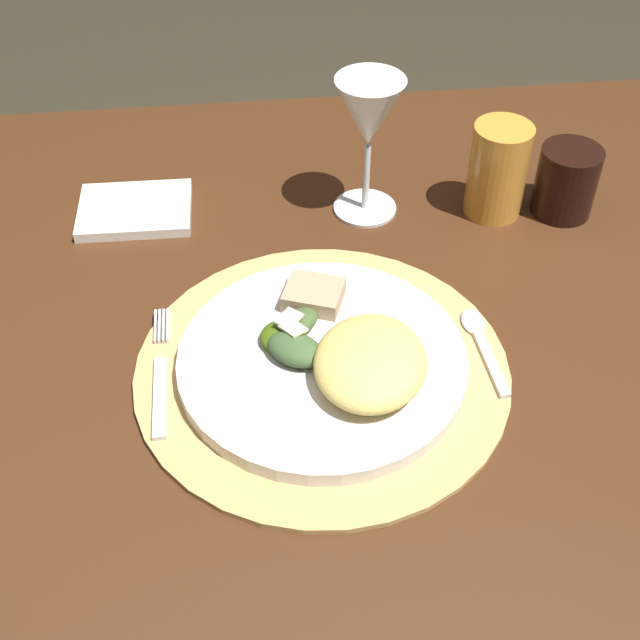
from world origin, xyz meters
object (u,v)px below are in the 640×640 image
at_px(dining_table, 318,414).
at_px(dinner_plate, 326,361).
at_px(spoon, 480,337).
at_px(napkin, 135,210).
at_px(fork, 160,377).
at_px(dark_tumbler, 566,181).
at_px(wine_glass, 369,119).
at_px(amber_tumbler, 498,170).

relative_size(dining_table, dinner_plate, 4.37).
xyz_separation_m(spoon, napkin, (-0.34, 0.25, -0.00)).
height_order(dinner_plate, spoon, dinner_plate).
bearing_deg(dining_table, fork, -167.96).
distance_m(dining_table, fork, 0.19).
bearing_deg(dark_tumbler, dinner_plate, -143.36).
bearing_deg(napkin, dinner_plate, -54.87).
xyz_separation_m(dinner_plate, dark_tumbler, (0.30, 0.22, 0.03)).
bearing_deg(dinner_plate, napkin, 125.13).
xyz_separation_m(fork, napkin, (-0.04, 0.27, -0.00)).
distance_m(wine_glass, dark_tumbler, 0.24).
xyz_separation_m(dining_table, spoon, (0.16, -0.01, 0.11)).
distance_m(dining_table, wine_glass, 0.32).
relative_size(dinner_plate, spoon, 2.29).
height_order(fork, spoon, spoon).
bearing_deg(dark_tumbler, amber_tumbler, 173.21).
distance_m(dining_table, dinner_plate, 0.12).
relative_size(dining_table, fork, 7.23).
bearing_deg(dark_tumbler, wine_glass, 173.20).
relative_size(dinner_plate, amber_tumbler, 2.47).
distance_m(spoon, amber_tumbler, 0.23).
distance_m(dinner_plate, dark_tumbler, 0.38).
xyz_separation_m(amber_tumbler, dark_tumbler, (0.08, -0.01, -0.01)).
bearing_deg(dining_table, spoon, -5.26).
bearing_deg(dinner_plate, spoon, 7.65).
bearing_deg(dark_tumbler, dining_table, -148.20).
xyz_separation_m(dining_table, fork, (-0.15, -0.03, 0.11)).
height_order(dining_table, dinner_plate, dinner_plate).
distance_m(fork, spoon, 0.31).
bearing_deg(spoon, dining_table, 174.74).
height_order(dining_table, fork, fork).
bearing_deg(dinner_plate, wine_glass, 73.32).
xyz_separation_m(dinner_plate, napkin, (-0.19, 0.27, -0.01)).
height_order(fork, dark_tumbler, dark_tumbler).
relative_size(dining_table, wine_glass, 7.18).
height_order(dinner_plate, wine_glass, wine_glass).
bearing_deg(dining_table, amber_tumbler, 41.38).
height_order(dinner_plate, napkin, dinner_plate).
xyz_separation_m(spoon, amber_tumbler, (0.07, 0.21, 0.05)).
bearing_deg(spoon, dinner_plate, -172.35).
distance_m(spoon, wine_glass, 0.27).
bearing_deg(amber_tumbler, fork, -148.51).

